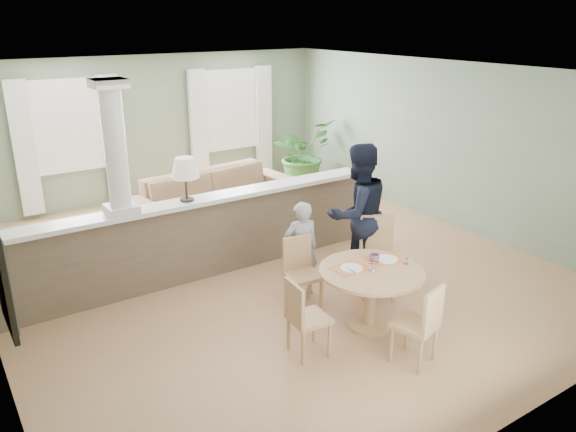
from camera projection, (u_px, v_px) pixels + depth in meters
ground at (265, 265)px, 8.01m from camera, size 8.00×8.00×0.00m
room_shell at (239, 133)px, 7.87m from camera, size 7.02×8.02×2.71m
pony_wall at (193, 229)px, 7.41m from camera, size 5.32×0.38×2.70m
sofa at (218, 198)px, 9.53m from camera, size 3.09×1.50×0.87m
houseplant at (302, 154)px, 11.49m from camera, size 1.54×1.44×1.39m
dining_table at (371, 281)px, 6.27m from camera, size 1.17×1.17×0.80m
chair_far_boy at (301, 269)px, 6.77m from camera, size 0.44×0.44×0.87m
chair_far_man at (377, 251)px, 7.10m from camera, size 0.63×0.63×1.00m
chair_near at (422, 322)px, 5.59m from camera, size 0.49×0.49×0.88m
chair_side at (303, 315)px, 5.75m from camera, size 0.42×0.42×0.85m
child_person at (301, 249)px, 6.99m from camera, size 0.51×0.40×1.24m
man_person at (357, 214)px, 7.29m from camera, size 0.93×0.74×1.87m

